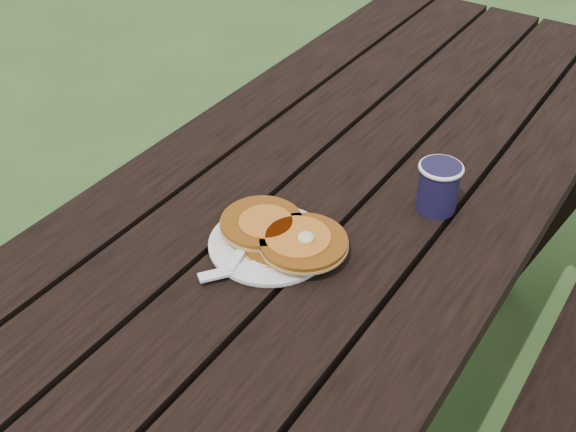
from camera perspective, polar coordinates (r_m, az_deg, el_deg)
The scene contains 7 objects.
ground at distance 1.95m, azimuth 4.24°, elevation -14.22°, with size 60.00×60.00×0.00m, color #2E5022.
picnic_table at distance 1.68m, azimuth 4.82°, elevation -6.47°, with size 1.36×1.80×0.75m.
plate at distance 1.21m, azimuth -1.40°, elevation -2.27°, with size 0.20×0.20×0.01m, color white.
pancake_stack at distance 1.20m, azimuth -0.36°, elevation -1.47°, with size 0.23×0.15×0.04m.
knife at distance 1.16m, azimuth -2.76°, elevation -3.94°, with size 0.02×0.18×0.01m, color white.
fork at distance 1.19m, azimuth -3.59°, elevation -2.60°, with size 0.03×0.16×0.01m, color white, non-canonical shape.
coffee_cup at distance 1.30m, azimuth 11.82°, elevation 2.47°, with size 0.08×0.08×0.09m.
Camera 1 is at (0.54, -1.08, 1.54)m, focal length 45.00 mm.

